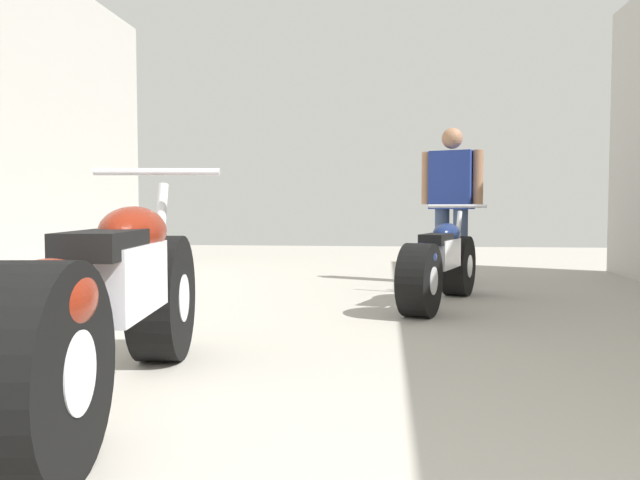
# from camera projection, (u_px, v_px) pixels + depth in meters

# --- Properties ---
(ground_plane) EXTENTS (17.09, 17.09, 0.00)m
(ground_plane) POSITION_uv_depth(u_px,v_px,m) (345.00, 326.00, 4.26)
(ground_plane) COLOR #A8A399
(motorcycle_maroon_cruiser) EXTENTS (0.64, 2.16, 1.01)m
(motorcycle_maroon_cruiser) POSITION_uv_depth(u_px,v_px,m) (115.00, 305.00, 2.52)
(motorcycle_maroon_cruiser) COLOR black
(motorcycle_maroon_cruiser) RESTS_ON ground_plane
(motorcycle_black_naked) EXTENTS (0.83, 1.74, 0.83)m
(motorcycle_black_naked) POSITION_uv_depth(u_px,v_px,m) (440.00, 264.00, 5.13)
(motorcycle_black_naked) COLOR black
(motorcycle_black_naked) RESTS_ON ground_plane
(mechanic_in_blue) EXTENTS (0.64, 0.38, 1.62)m
(mechanic_in_blue) POSITION_uv_depth(u_px,v_px,m) (452.00, 196.00, 6.51)
(mechanic_in_blue) COLOR #384766
(mechanic_in_blue) RESTS_ON ground_plane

